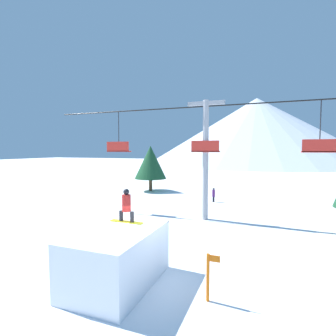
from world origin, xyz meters
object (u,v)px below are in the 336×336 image
object	(u,v)px
snow_ramp	(118,257)
trail_marker	(208,276)
snowboarder	(126,206)
distant_skier	(214,194)

from	to	relation	value
snow_ramp	trail_marker	distance (m)	3.11
snow_ramp	snowboarder	xyz separation A→B (m)	(-0.22, 1.01, 1.55)
snowboarder	distant_skier	xyz separation A→B (m)	(0.57, 14.10, -1.81)
trail_marker	snowboarder	bearing A→B (deg)	164.27
snowboarder	distant_skier	bearing A→B (deg)	87.68
snow_ramp	trail_marker	size ratio (longest dim) A/B	2.49
snow_ramp	trail_marker	world-z (taller)	snow_ramp
snow_ramp	trail_marker	bearing A→B (deg)	1.39
snow_ramp	snowboarder	bearing A→B (deg)	102.19
snow_ramp	trail_marker	xyz separation A→B (m)	(3.11, 0.08, -0.14)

